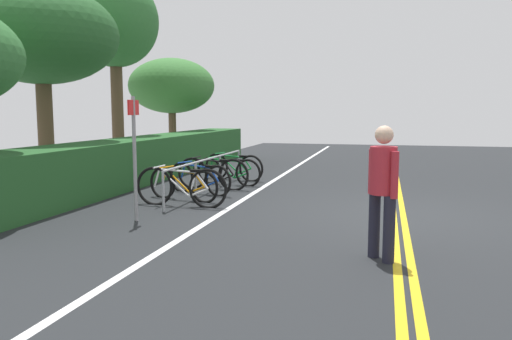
% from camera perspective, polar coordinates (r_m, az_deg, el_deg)
% --- Properties ---
extents(ground_plane, '(36.63, 13.69, 0.05)m').
position_cam_1_polar(ground_plane, '(9.21, 15.76, -4.97)').
color(ground_plane, '#232628').
extents(centre_line_yellow_inner, '(32.96, 0.10, 0.00)m').
position_cam_1_polar(centre_line_yellow_inner, '(9.20, 16.27, -4.82)').
color(centre_line_yellow_inner, gold).
rests_on(centre_line_yellow_inner, ground_plane).
extents(centre_line_yellow_outer, '(32.96, 0.10, 0.00)m').
position_cam_1_polar(centre_line_yellow_outer, '(9.20, 15.27, -4.79)').
color(centre_line_yellow_outer, gold).
rests_on(centre_line_yellow_outer, ground_plane).
extents(bike_lane_stripe_white, '(32.96, 0.12, 0.00)m').
position_cam_1_polar(bike_lane_stripe_white, '(9.60, -2.61, -4.07)').
color(bike_lane_stripe_white, white).
rests_on(bike_lane_stripe_white, ground_plane).
extents(bike_rack, '(4.84, 0.05, 0.75)m').
position_cam_1_polar(bike_rack, '(11.33, -5.38, 0.45)').
color(bike_rack, '#9EA0A5').
rests_on(bike_rack, ground_plane).
extents(bicycle_0, '(0.46, 1.86, 0.78)m').
position_cam_1_polar(bicycle_0, '(9.63, -8.48, -1.90)').
color(bicycle_0, black).
rests_on(bicycle_0, ground_plane).
extents(bicycle_1, '(0.60, 1.68, 0.69)m').
position_cam_1_polar(bicycle_1, '(10.29, -8.24, -1.61)').
color(bicycle_1, black).
rests_on(bicycle_1, ground_plane).
extents(bicycle_2, '(0.68, 1.65, 0.71)m').
position_cam_1_polar(bicycle_2, '(11.03, -6.40, -0.97)').
color(bicycle_2, black).
rests_on(bicycle_2, ground_plane).
extents(bicycle_3, '(0.46, 1.77, 0.77)m').
position_cam_1_polar(bicycle_3, '(11.66, -4.90, -0.40)').
color(bicycle_3, black).
rests_on(bicycle_3, ground_plane).
extents(bicycle_4, '(0.53, 1.74, 0.70)m').
position_cam_1_polar(bicycle_4, '(12.31, -3.13, -0.15)').
color(bicycle_4, black).
rests_on(bicycle_4, ground_plane).
extents(bicycle_5, '(0.59, 1.72, 0.72)m').
position_cam_1_polar(bicycle_5, '(13.16, -2.54, 0.34)').
color(bicycle_5, black).
rests_on(bicycle_5, ground_plane).
extents(pedestrian, '(0.39, 0.35, 1.63)m').
position_cam_1_polar(pedestrian, '(6.21, 14.13, -1.53)').
color(pedestrian, '#1E1E2D').
rests_on(pedestrian, ground_plane).
extents(sign_post_near, '(0.36, 0.06, 2.03)m').
position_cam_1_polar(sign_post_near, '(8.39, -13.58, 2.66)').
color(sign_post_near, gray).
rests_on(sign_post_near, ground_plane).
extents(hedge_backdrop, '(13.79, 1.28, 1.10)m').
position_cam_1_polar(hedge_backdrop, '(13.61, -12.43, 1.30)').
color(hedge_backdrop, '#235626').
rests_on(hedge_backdrop, ground_plane).
extents(tree_mid, '(3.43, 3.43, 4.60)m').
position_cam_1_polar(tree_mid, '(12.72, -23.11, 13.74)').
color(tree_mid, brown).
rests_on(tree_mid, ground_plane).
extents(tree_far_right, '(2.51, 2.51, 5.65)m').
position_cam_1_polar(tree_far_right, '(15.63, -15.67, 15.64)').
color(tree_far_right, brown).
rests_on(tree_far_right, ground_plane).
extents(tree_extra, '(3.04, 3.04, 3.65)m').
position_cam_1_polar(tree_extra, '(18.42, -9.51, 9.32)').
color(tree_extra, brown).
rests_on(tree_extra, ground_plane).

